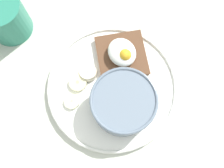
# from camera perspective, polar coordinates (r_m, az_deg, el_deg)

# --- Properties ---
(ground_plane) EXTENTS (1.20, 1.20, 0.02)m
(ground_plane) POSITION_cam_1_polar(r_m,az_deg,el_deg) (0.53, 0.00, -1.20)
(ground_plane) COLOR beige
(ground_plane) RESTS_ON ground
(plate) EXTENTS (0.26, 0.26, 0.02)m
(plate) POSITION_cam_1_polar(r_m,az_deg,el_deg) (0.51, 0.00, -0.68)
(plate) COLOR white
(plate) RESTS_ON ground_plane
(oatmeal_bowl) EXTENTS (0.12, 0.12, 0.06)m
(oatmeal_bowl) POSITION_cam_1_polar(r_m,az_deg,el_deg) (0.47, 3.00, -4.16)
(oatmeal_bowl) COLOR slate
(oatmeal_bowl) RESTS_ON plate
(toast_slice) EXTENTS (0.12, 0.12, 0.01)m
(toast_slice) POSITION_cam_1_polar(r_m,az_deg,el_deg) (0.52, 2.21, 6.45)
(toast_slice) COLOR brown
(toast_slice) RESTS_ON plate
(poached_egg) EXTENTS (0.06, 0.06, 0.03)m
(poached_egg) POSITION_cam_1_polar(r_m,az_deg,el_deg) (0.50, 2.40, 7.19)
(poached_egg) COLOR white
(poached_egg) RESTS_ON toast_slice
(banana_slice_front) EXTENTS (0.05, 0.05, 0.01)m
(banana_slice_front) POSITION_cam_1_polar(r_m,az_deg,el_deg) (0.51, -7.80, 0.30)
(banana_slice_front) COLOR beige
(banana_slice_front) RESTS_ON plate
(banana_slice_left) EXTENTS (0.05, 0.05, 0.02)m
(banana_slice_left) POSITION_cam_1_polar(r_m,az_deg,el_deg) (0.51, -5.48, 2.53)
(banana_slice_left) COLOR #FBEAC6
(banana_slice_left) RESTS_ON plate
(banana_slice_back) EXTENTS (0.03, 0.03, 0.01)m
(banana_slice_back) POSITION_cam_1_polar(r_m,az_deg,el_deg) (0.50, -9.15, -3.98)
(banana_slice_back) COLOR #EDEDBD
(banana_slice_back) RESTS_ON plate
(coffee_mug) EXTENTS (0.09, 0.12, 0.08)m
(coffee_mug) POSITION_cam_1_polar(r_m,az_deg,el_deg) (0.57, -23.37, 13.62)
(coffee_mug) COLOR #297F65
(coffee_mug) RESTS_ON ground_plane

